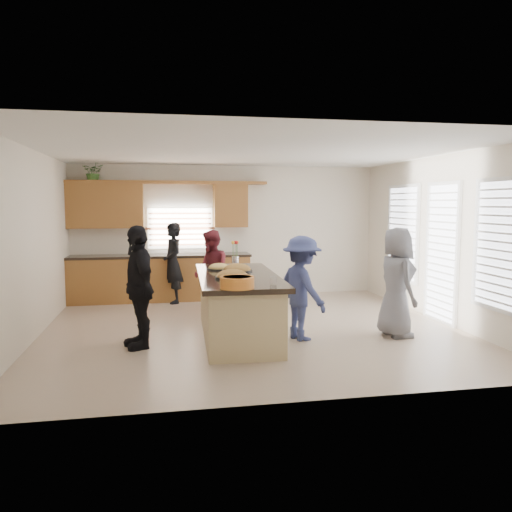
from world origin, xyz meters
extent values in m
plane|color=tan|center=(0.00, 0.00, 0.00)|extent=(6.50, 6.50, 0.00)
cube|color=silver|center=(0.00, 3.00, 1.40)|extent=(6.50, 0.02, 2.80)
cube|color=silver|center=(0.00, -3.00, 1.40)|extent=(6.50, 0.02, 2.80)
cube|color=silver|center=(-3.25, 0.00, 1.40)|extent=(0.02, 6.00, 2.80)
cube|color=silver|center=(3.25, 0.00, 1.40)|extent=(0.02, 6.00, 2.80)
cube|color=white|center=(0.00, 0.00, 2.80)|extent=(6.50, 6.00, 0.02)
cube|color=olive|center=(-1.43, 2.69, 0.45)|extent=(3.65, 0.62, 0.90)
cube|color=black|center=(-1.43, 2.69, 0.93)|extent=(3.70, 0.65, 0.05)
cube|color=olive|center=(-2.50, 2.82, 1.95)|extent=(1.50, 0.36, 0.90)
cube|color=olive|center=(0.05, 2.82, 1.95)|extent=(0.70, 0.36, 0.90)
cube|color=olive|center=(-1.23, 2.82, 2.43)|extent=(4.05, 0.40, 0.06)
cube|color=brown|center=(-1.00, 2.96, 1.48)|extent=(1.35, 0.08, 0.85)
cube|color=white|center=(3.22, 1.30, 1.42)|extent=(0.06, 1.10, 1.75)
cube|color=white|center=(3.22, -0.10, 1.17)|extent=(0.06, 0.85, 2.25)
cube|color=white|center=(3.22, -1.60, 1.42)|extent=(0.06, 1.10, 1.75)
cube|color=tan|center=(-0.29, -0.44, 0.44)|extent=(1.09, 2.54, 0.88)
cube|color=black|center=(-0.29, -0.44, 0.92)|extent=(1.25, 2.74, 0.07)
cube|color=black|center=(-0.29, -0.44, 0.04)|extent=(1.01, 2.45, 0.08)
cylinder|color=black|center=(-0.42, -0.82, 0.96)|extent=(0.49, 0.49, 0.02)
ellipsoid|color=#AF8237|center=(-0.42, -0.82, 0.98)|extent=(0.44, 0.44, 0.20)
cylinder|color=black|center=(-0.24, -0.11, 0.96)|extent=(0.47, 0.47, 0.02)
ellipsoid|color=#AF8237|center=(-0.24, -0.11, 0.98)|extent=(0.42, 0.42, 0.19)
cylinder|color=black|center=(-0.50, 0.15, 0.96)|extent=(0.37, 0.37, 0.02)
ellipsoid|color=tan|center=(-0.50, 0.15, 0.98)|extent=(0.33, 0.33, 0.15)
cylinder|color=orange|center=(-0.47, -1.64, 1.02)|extent=(0.43, 0.43, 0.14)
cylinder|color=beige|center=(-0.47, -1.64, 1.07)|extent=(0.35, 0.35, 0.04)
cylinder|color=white|center=(0.01, -1.54, 1.01)|extent=(0.09, 0.09, 0.11)
cylinder|color=#B192D5|center=(-0.21, 0.35, 0.97)|extent=(0.25, 0.25, 0.04)
cylinder|color=silver|center=(-0.14, 0.81, 1.02)|extent=(0.12, 0.12, 0.14)
imported|color=#3F6E2C|center=(-2.70, 2.82, 2.62)|extent=(0.44, 0.39, 0.45)
imported|color=black|center=(-1.18, 2.38, 0.81)|extent=(0.54, 0.68, 1.62)
imported|color=maroon|center=(-0.51, 1.32, 0.76)|extent=(0.66, 0.81, 1.52)
imported|color=black|center=(-1.71, -0.70, 0.85)|extent=(0.67, 1.07, 1.70)
imported|color=navy|center=(0.62, -0.73, 0.76)|extent=(0.86, 1.12, 1.53)
imported|color=slate|center=(2.06, -0.82, 0.82)|extent=(0.55, 0.82, 1.65)
camera|label=1|loc=(-1.37, -7.69, 1.99)|focal=35.00mm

